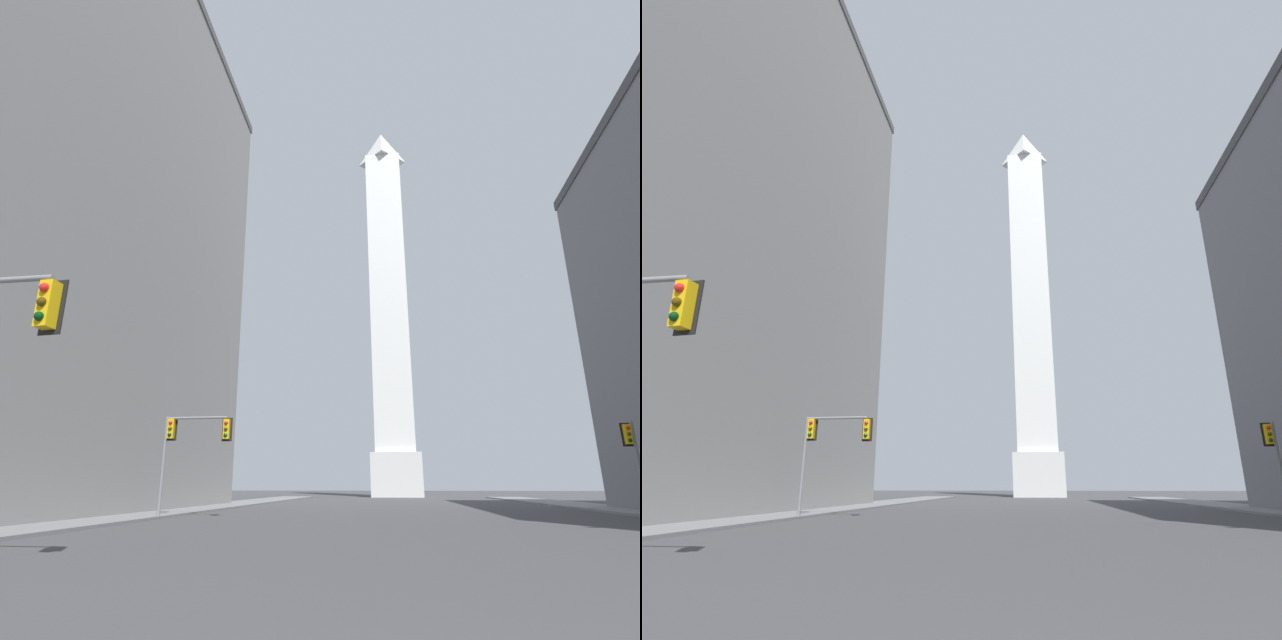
{
  "view_description": "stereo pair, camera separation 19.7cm",
  "coord_description": "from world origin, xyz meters",
  "views": [
    {
      "loc": [
        -0.75,
        -2.85,
        1.7
      ],
      "look_at": [
        -9.33,
        59.45,
        22.67
      ],
      "focal_mm": 28.0,
      "sensor_mm": 36.0,
      "label": 1
    },
    {
      "loc": [
        -0.55,
        -2.83,
        1.7
      ],
      "look_at": [
        -9.33,
        59.45,
        22.67
      ],
      "focal_mm": 28.0,
      "sensor_mm": 36.0,
      "label": 2
    }
  ],
  "objects": [
    {
      "name": "building_left",
      "position": [
        -27.77,
        25.54,
        22.33
      ],
      "size": [
        22.93,
        43.88,
        44.65
      ],
      "color": "gray",
      "rests_on": "ground_plane"
    },
    {
      "name": "sidewalk_left",
      "position": [
        -15.74,
        30.07,
        0.07
      ],
      "size": [
        5.0,
        100.24,
        0.15
      ],
      "primitive_type": "cube",
      "color": "slate",
      "rests_on": "ground_plane"
    },
    {
      "name": "traffic_light_mid_right",
      "position": [
        12.71,
        27.97,
        3.42
      ],
      "size": [
        0.77,
        0.5,
        5.17
      ],
      "color": "slate",
      "rests_on": "ground_plane"
    },
    {
      "name": "obelisk",
      "position": [
        0.0,
        83.53,
        33.65
      ],
      "size": [
        8.16,
        8.16,
        70.61
      ],
      "color": "silver",
      "rests_on": "ground_plane"
    },
    {
      "name": "traffic_light_mid_left",
      "position": [
        -12.25,
        25.01,
        4.19
      ],
      "size": [
        4.08,
        0.52,
        5.54
      ],
      "color": "slate",
      "rests_on": "ground_plane"
    }
  ]
}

